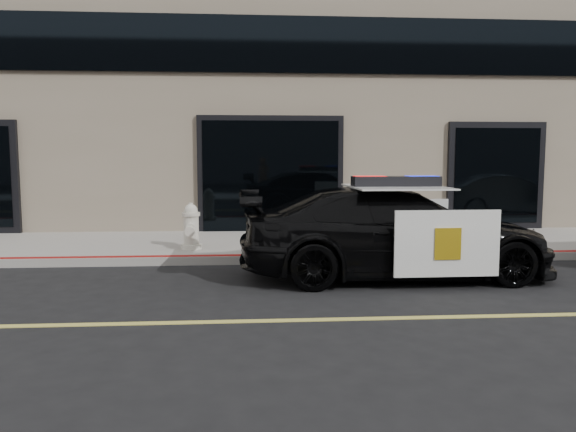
{
  "coord_description": "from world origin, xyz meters",
  "views": [
    {
      "loc": [
        -1.55,
        -6.38,
        1.91
      ],
      "look_at": [
        -0.93,
        2.2,
        1.0
      ],
      "focal_mm": 35.0,
      "sensor_mm": 36.0,
      "label": 1
    }
  ],
  "objects": [
    {
      "name": "fire_hydrant",
      "position": [
        -2.64,
        4.36,
        0.57
      ],
      "size": [
        0.4,
        0.56,
        0.89
      ],
      "color": "silver",
      "rests_on": "sidewalk_n"
    },
    {
      "name": "ground",
      "position": [
        0.0,
        0.0,
        0.0
      ],
      "size": [
        120.0,
        120.0,
        0.0
      ],
      "primitive_type": "plane",
      "color": "black",
      "rests_on": "ground"
    },
    {
      "name": "sidewalk_n",
      "position": [
        0.0,
        5.25,
        0.07
      ],
      "size": [
        60.0,
        3.5,
        0.15
      ],
      "primitive_type": "cube",
      "color": "gray",
      "rests_on": "ground"
    },
    {
      "name": "police_car",
      "position": [
        0.77,
        2.28,
        0.72
      ],
      "size": [
        2.29,
        4.95,
        1.61
      ],
      "color": "black",
      "rests_on": "ground"
    },
    {
      "name": "building_n",
      "position": [
        0.0,
        10.5,
        6.0
      ],
      "size": [
        60.0,
        7.0,
        12.0
      ],
      "primitive_type": "cube",
      "color": "#756856",
      "rests_on": "ground"
    }
  ]
}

